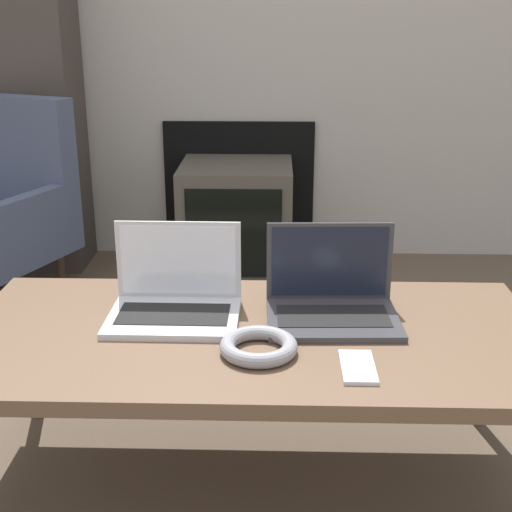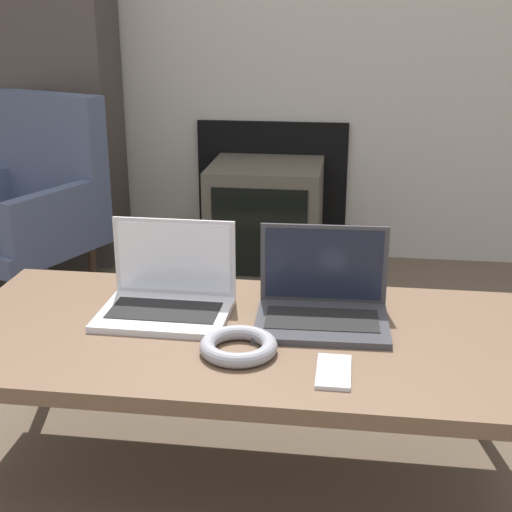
% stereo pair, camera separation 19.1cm
% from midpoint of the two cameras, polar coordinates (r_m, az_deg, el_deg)
% --- Properties ---
extents(table, '(1.35, 0.65, 0.41)m').
position_cam_midpoint_polar(table, '(1.67, -3.59, -7.02)').
color(table, brown).
rests_on(table, ground_plane).
extents(laptop_left, '(0.31, 0.24, 0.21)m').
position_cam_midpoint_polar(laptop_left, '(1.75, -9.58, -3.29)').
color(laptop_left, silver).
rests_on(laptop_left, table).
extents(laptop_right, '(0.32, 0.24, 0.21)m').
position_cam_midpoint_polar(laptop_right, '(1.72, 2.92, -3.48)').
color(laptop_right, '#38383D').
rests_on(laptop_right, table).
extents(headphones, '(0.17, 0.17, 0.03)m').
position_cam_midpoint_polar(headphones, '(1.55, -3.34, -7.31)').
color(headphones, gray).
rests_on(headphones, table).
extents(phone, '(0.07, 0.14, 0.01)m').
position_cam_midpoint_polar(phone, '(1.50, 4.52, -8.94)').
color(phone, silver).
rests_on(phone, table).
extents(tv, '(0.48, 0.46, 0.48)m').
position_cam_midpoint_polar(tv, '(3.14, -3.30, 2.99)').
color(tv, '#4C473D').
rests_on(tv, ground_plane).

